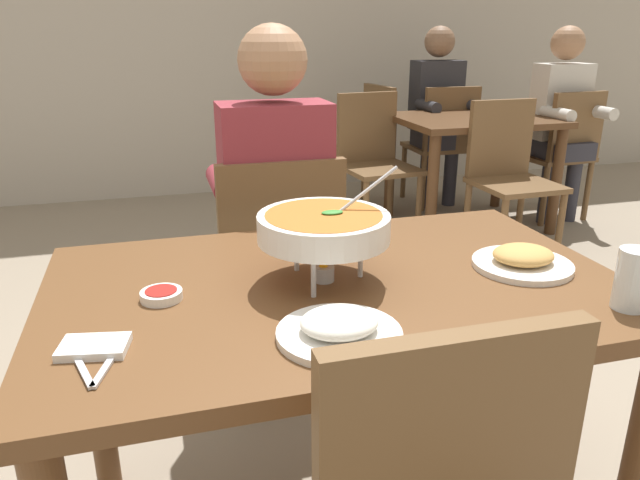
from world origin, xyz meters
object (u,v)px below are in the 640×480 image
Objects in this scene: sauce_dish at (161,295)px; chair_bg_left at (444,139)px; appetizer_plate at (523,260)px; chair_bg_corner at (373,155)px; diner_main at (274,197)px; chair_bg_window at (365,140)px; chair_bg_middle at (562,148)px; dining_table_main at (337,323)px; patron_bg_left at (438,106)px; patron_bg_middle at (562,113)px; curry_bowl at (324,228)px; chair_diner_main at (277,265)px; chair_bg_right at (508,169)px; rice_plate at (339,328)px; dining_table_far at (472,137)px; drink_glass at (632,282)px.

sauce_dish is 3.51m from chair_bg_left.
appetizer_plate is 0.27× the size of chair_bg_left.
chair_bg_left and chair_bg_corner have the same top height.
diner_main reaches higher than sauce_dish.
chair_bg_middle is at bearing -29.46° from chair_bg_window.
patron_bg_left is at bearing 59.70° from dining_table_main.
diner_main and patron_bg_middle have the same top height.
chair_bg_corner is at bearing 66.67° from curry_bowl.
diner_main is at bearing 90.00° from chair_diner_main.
diner_main is 2.80m from patron_bg_middle.
dining_table_main is at bearing -131.88° from chair_bg_right.
patron_bg_left is (1.68, 2.88, 0.11)m from dining_table_main.
diner_main is at bearing 61.38° from sauce_dish.
dining_table_main is at bearing -135.34° from patron_bg_middle.
rice_plate is 2.67× the size of sauce_dish.
appetizer_plate is 0.24× the size of dining_table_far.
chair_diner_main is 2.81m from chair_bg_middle.
chair_diner_main is 2.34m from dining_table_far.
dining_table_main is 1.01× the size of patron_bg_middle.
diner_main is 1.46× the size of chair_bg_corner.
rice_plate is 0.62m from drink_glass.
appetizer_plate reaches higher than dining_table_far.
chair_bg_left is (1.17, 3.11, -0.29)m from drink_glass.
sauce_dish is (-0.39, -0.72, 0.01)m from diner_main.
curry_bowl is 0.25× the size of patron_bg_middle.
dining_table_main and dining_table_far have the same top height.
chair_bg_middle is at bearing -40.86° from chair_bg_left.
chair_bg_window is (1.17, 2.93, -0.36)m from curry_bowl.
chair_diner_main is 2.82m from patron_bg_middle.
chair_bg_window is at bearing 79.57° from drink_glass.
rice_plate is at bearing -112.07° from chair_bg_corner.
sauce_dish is at bearing 161.82° from drink_glass.
patron_bg_left reaches higher than chair_bg_middle.
curry_bowl reaches higher than dining_table_main.
rice_plate is at bearing -158.36° from appetizer_plate.
patron_bg_left is (0.68, 0.47, 0.24)m from chair_bg_corner.
chair_diner_main reaches higher than drink_glass.
chair_bg_left is 1.00× the size of chair_bg_right.
sauce_dish is 0.99m from drink_glass.
chair_bg_middle is 0.69× the size of patron_bg_middle.
appetizer_plate is 0.27× the size of chair_bg_corner.
sauce_dish reaches higher than dining_table_far.
drink_glass is (0.54, -0.30, 0.17)m from dining_table_main.
diner_main reaches higher than curry_bowl.
chair_bg_right is 0.69× the size of patron_bg_middle.
patron_bg_middle is at bearing -40.17° from chair_bg_left.
diner_main reaches higher than chair_bg_right.
appetizer_plate is 2.20m from chair_bg_right.
chair_bg_middle is 1.00× the size of chair_bg_corner.
diner_main is 1.96m from chair_bg_right.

